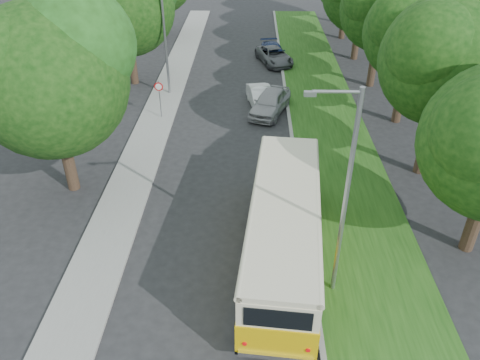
{
  "coord_description": "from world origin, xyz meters",
  "views": [
    {
      "loc": [
        1.2,
        -14.94,
        12.93
      ],
      "look_at": [
        0.73,
        2.63,
        1.5
      ],
      "focal_mm": 35.0,
      "sensor_mm": 36.0,
      "label": 1
    }
  ],
  "objects_px": {
    "vintage_bus": "(284,230)",
    "car_grey": "(274,56)",
    "lamppost_far": "(163,35)",
    "car_silver": "(270,102)",
    "car_blue": "(274,52)",
    "car_white": "(261,98)",
    "lamppost_near": "(344,194)"
  },
  "relations": [
    {
      "from": "car_white",
      "to": "lamppost_far",
      "type": "bearing_deg",
      "value": 151.8
    },
    {
      "from": "vintage_bus",
      "to": "car_blue",
      "type": "bearing_deg",
      "value": 94.25
    },
    {
      "from": "vintage_bus",
      "to": "car_white",
      "type": "distance_m",
      "value": 14.88
    },
    {
      "from": "car_blue",
      "to": "car_silver",
      "type": "bearing_deg",
      "value": -104.18
    },
    {
      "from": "lamppost_far",
      "to": "car_silver",
      "type": "height_order",
      "value": "lamppost_far"
    },
    {
      "from": "lamppost_near",
      "to": "car_grey",
      "type": "height_order",
      "value": "lamppost_near"
    },
    {
      "from": "lamppost_near",
      "to": "vintage_bus",
      "type": "height_order",
      "value": "lamppost_near"
    },
    {
      "from": "lamppost_near",
      "to": "car_silver",
      "type": "bearing_deg",
      "value": 96.64
    },
    {
      "from": "lamppost_near",
      "to": "vintage_bus",
      "type": "relative_size",
      "value": 0.79
    },
    {
      "from": "car_silver",
      "to": "lamppost_far",
      "type": "bearing_deg",
      "value": 176.99
    },
    {
      "from": "car_blue",
      "to": "car_grey",
      "type": "relative_size",
      "value": 0.92
    },
    {
      "from": "car_silver",
      "to": "car_blue",
      "type": "bearing_deg",
      "value": 106.64
    },
    {
      "from": "lamppost_far",
      "to": "car_silver",
      "type": "relative_size",
      "value": 1.69
    },
    {
      "from": "car_silver",
      "to": "vintage_bus",
      "type": "bearing_deg",
      "value": -69.72
    },
    {
      "from": "lamppost_far",
      "to": "vintage_bus",
      "type": "bearing_deg",
      "value": -66.89
    },
    {
      "from": "vintage_bus",
      "to": "car_silver",
      "type": "height_order",
      "value": "vintage_bus"
    },
    {
      "from": "vintage_bus",
      "to": "car_grey",
      "type": "xyz_separation_m",
      "value": [
        0.49,
        23.58,
        -0.87
      ]
    },
    {
      "from": "car_white",
      "to": "car_grey",
      "type": "distance_m",
      "value": 8.82
    },
    {
      "from": "lamppost_near",
      "to": "vintage_bus",
      "type": "distance_m",
      "value": 3.7
    },
    {
      "from": "lamppost_near",
      "to": "lamppost_far",
      "type": "relative_size",
      "value": 1.07
    },
    {
      "from": "lamppost_far",
      "to": "car_grey",
      "type": "distance_m",
      "value": 10.77
    },
    {
      "from": "car_silver",
      "to": "car_blue",
      "type": "relative_size",
      "value": 1.05
    },
    {
      "from": "vintage_bus",
      "to": "car_blue",
      "type": "xyz_separation_m",
      "value": [
        0.49,
        24.62,
        -0.89
      ]
    },
    {
      "from": "lamppost_far",
      "to": "vintage_bus",
      "type": "xyz_separation_m",
      "value": [
        7.21,
        -16.89,
        -2.61
      ]
    },
    {
      "from": "vintage_bus",
      "to": "car_grey",
      "type": "distance_m",
      "value": 23.6
    },
    {
      "from": "lamppost_far",
      "to": "vintage_bus",
      "type": "height_order",
      "value": "lamppost_far"
    },
    {
      "from": "lamppost_far",
      "to": "car_blue",
      "type": "relative_size",
      "value": 1.77
    },
    {
      "from": "lamppost_near",
      "to": "car_blue",
      "type": "relative_size",
      "value": 1.89
    },
    {
      "from": "car_silver",
      "to": "car_grey",
      "type": "distance_m",
      "value": 9.69
    },
    {
      "from": "vintage_bus",
      "to": "car_grey",
      "type": "bearing_deg",
      "value": 94.2
    },
    {
      "from": "car_white",
      "to": "car_grey",
      "type": "bearing_deg",
      "value": 71.61
    },
    {
      "from": "lamppost_far",
      "to": "car_blue",
      "type": "xyz_separation_m",
      "value": [
        7.7,
        7.72,
        -3.5
      ]
    }
  ]
}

